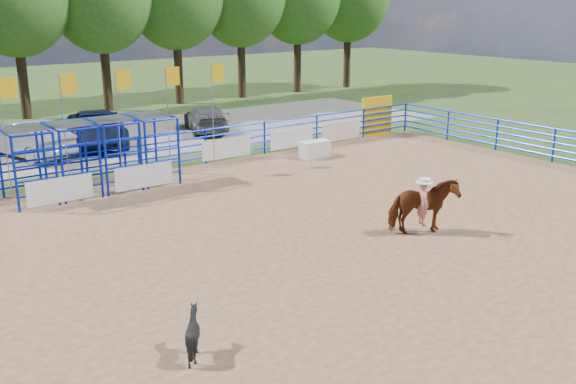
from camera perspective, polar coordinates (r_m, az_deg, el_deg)
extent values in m
plane|color=#395221|center=(17.79, 0.18, -5.12)|extent=(120.00, 120.00, 0.00)
cube|color=#926849|center=(17.79, 0.18, -5.09)|extent=(30.00, 20.00, 0.02)
cube|color=gray|center=(32.51, -18.03, 4.04)|extent=(40.00, 10.00, 0.01)
cube|color=silver|center=(28.24, 2.40, 3.83)|extent=(1.37, 0.68, 0.72)
imported|color=brown|center=(19.07, 11.92, -1.27)|extent=(2.17, 1.60, 1.66)
imported|color=#B2191F|center=(18.86, 12.05, 0.92)|extent=(0.48, 0.57, 1.32)
cylinder|color=white|center=(18.69, 12.18, 2.96)|extent=(0.54, 0.54, 0.12)
imported|color=black|center=(12.66, -8.45, -12.34)|extent=(1.01, 0.94, 0.92)
imported|color=gray|center=(30.45, -22.13, 4.41)|extent=(3.01, 5.23, 1.63)
imported|color=black|center=(31.93, -16.66, 5.41)|extent=(4.23, 6.26, 1.59)
imported|color=#525254|center=(34.42, -7.30, 6.52)|extent=(3.36, 4.99, 1.34)
cube|color=white|center=(22.71, -19.59, 0.18)|extent=(2.20, 0.04, 0.85)
cube|color=white|center=(23.69, -12.68, 1.39)|extent=(2.20, 0.04, 0.85)
cube|color=white|center=(27.72, -5.47, 3.89)|extent=(2.40, 0.04, 0.85)
cube|color=white|center=(29.63, 0.35, 4.78)|extent=(2.40, 0.04, 0.85)
cube|color=beige|center=(31.48, 4.74, 5.42)|extent=(2.40, 0.04, 0.90)
cube|color=#E2AF0B|center=(33.17, 7.89, 6.68)|extent=(2.00, 0.12, 2.00)
cylinder|color=#3F2B19|center=(40.72, -22.51, 9.38)|extent=(0.56, 0.56, 4.80)
cylinder|color=#3F2B19|center=(42.21, -15.87, 10.21)|extent=(0.56, 0.56, 4.80)
cylinder|color=#3F2B19|center=(44.22, -9.72, 10.85)|extent=(0.56, 0.56, 4.80)
cylinder|color=#3F2B19|center=(46.68, -4.15, 11.32)|extent=(0.56, 0.56, 4.80)
cylinder|color=#3F2B19|center=(49.52, 0.84, 11.65)|extent=(0.56, 0.56, 4.80)
cylinder|color=#3F2B19|center=(52.69, 5.27, 11.87)|extent=(0.56, 0.56, 4.80)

